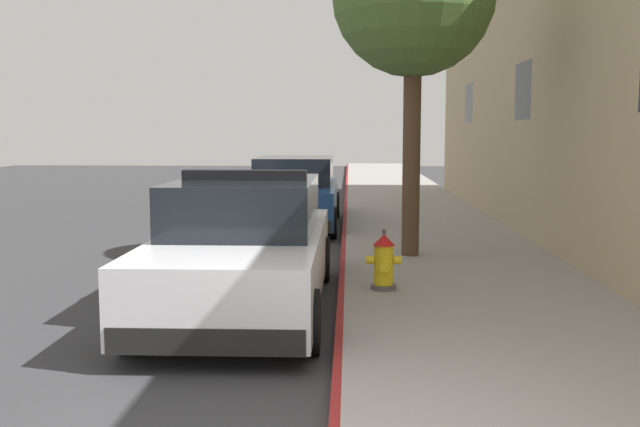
{
  "coord_description": "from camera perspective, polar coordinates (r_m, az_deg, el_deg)",
  "views": [
    {
      "loc": [
        0.05,
        -4.05,
        2.15
      ],
      "look_at": [
        -0.35,
        5.88,
        1.0
      ],
      "focal_mm": 40.38,
      "sensor_mm": 36.0,
      "label": 1
    }
  ],
  "objects": [
    {
      "name": "fire_hydrant",
      "position": [
        9.06,
        5.07,
        -3.84
      ],
      "size": [
        0.44,
        0.4,
        0.76
      ],
      "color": "#4C4C51",
      "rests_on": "sidewalk_pavement"
    },
    {
      "name": "parked_car_silver_ahead",
      "position": [
        16.1,
        -1.99,
        1.57
      ],
      "size": [
        1.94,
        4.84,
        1.56
      ],
      "color": "navy",
      "rests_on": "ground"
    },
    {
      "name": "sidewalk_pavement",
      "position": [
        14.29,
        8.83,
        -1.81
      ],
      "size": [
        3.35,
        60.0,
        0.16
      ],
      "primitive_type": "cube",
      "color": "gray",
      "rests_on": "ground"
    },
    {
      "name": "police_cruiser",
      "position": [
        8.67,
        -5.97,
        -2.76
      ],
      "size": [
        1.94,
        4.84,
        1.68
      ],
      "color": "white",
      "rests_on": "ground"
    },
    {
      "name": "ground_plane",
      "position": [
        14.89,
        -14.81,
        -2.32
      ],
      "size": [
        32.83,
        60.0,
        0.2
      ],
      "primitive_type": "cube",
      "color": "#353538"
    },
    {
      "name": "curb_painted_edge",
      "position": [
        14.2,
        1.93,
        -1.79
      ],
      "size": [
        0.08,
        60.0,
        0.16
      ],
      "primitive_type": "cube",
      "color": "maroon",
      "rests_on": "ground"
    }
  ]
}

